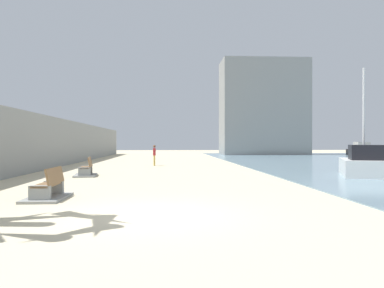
# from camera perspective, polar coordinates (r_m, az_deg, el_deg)

# --- Properties ---
(ground_plane) EXTENTS (120.00, 120.00, 0.00)m
(ground_plane) POSITION_cam_1_polar(r_m,az_deg,el_deg) (27.65, -4.70, -3.38)
(ground_plane) COLOR beige
(seawall) EXTENTS (0.80, 64.00, 3.47)m
(seawall) POSITION_cam_1_polar(r_m,az_deg,el_deg) (28.75, -19.83, 0.21)
(seawall) COLOR gray
(seawall) RESTS_ON ground
(bench_near) EXTENTS (1.11, 2.11, 0.98)m
(bench_near) POSITION_cam_1_polar(r_m,az_deg,el_deg) (13.01, -20.03, -6.46)
(bench_near) COLOR gray
(bench_near) RESTS_ON ground
(bench_far) EXTENTS (1.35, 2.22, 0.98)m
(bench_far) POSITION_cam_1_polar(r_m,az_deg,el_deg) (21.27, -15.03, -3.85)
(bench_far) COLOR gray
(bench_far) RESTS_ON ground
(person_walking) EXTENTS (0.21, 0.53, 1.55)m
(person_walking) POSITION_cam_1_polar(r_m,az_deg,el_deg) (29.55, -5.45, -1.42)
(person_walking) COLOR gold
(person_walking) RESTS_ON ground
(boat_mid_bay) EXTENTS (3.00, 5.40, 1.75)m
(boat_mid_bay) POSITION_cam_1_polar(r_m,az_deg,el_deg) (56.59, 23.11, -0.86)
(boat_mid_bay) COLOR black
(boat_mid_bay) RESTS_ON water_bay
(boat_far_left) EXTENTS (3.50, 4.78, 5.58)m
(boat_far_left) POSITION_cam_1_polar(r_m,az_deg,el_deg) (22.09, 23.63, -2.64)
(boat_far_left) COLOR white
(boat_far_left) RESTS_ON water_bay
(harbor_building) EXTENTS (12.00, 6.00, 13.35)m
(harbor_building) POSITION_cam_1_polar(r_m,az_deg,el_deg) (57.44, 10.26, 5.17)
(harbor_building) COLOR gray
(harbor_building) RESTS_ON ground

